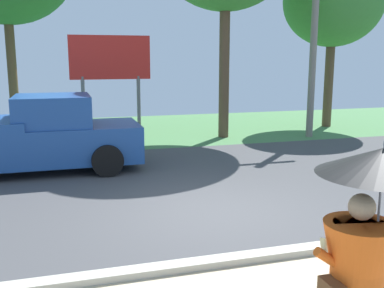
# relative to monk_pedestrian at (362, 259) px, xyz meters

# --- Properties ---
(ground_plane) EXTENTS (40.00, 22.00, 0.20)m
(ground_plane) POSITION_rel_monk_pedestrian_xyz_m (0.24, 7.35, -1.18)
(ground_plane) COLOR #424244
(monk_pedestrian) EXTENTS (1.11, 1.07, 2.13)m
(monk_pedestrian) POSITION_rel_monk_pedestrian_xyz_m (0.00, 0.00, 0.00)
(monk_pedestrian) COLOR #E55B19
(monk_pedestrian) RESTS_ON ground_plane
(pickup_truck) EXTENTS (5.20, 2.28, 1.88)m
(pickup_truck) POSITION_rel_monk_pedestrian_xyz_m (-3.05, 8.57, -0.26)
(pickup_truck) COLOR #1E478C
(pickup_truck) RESTS_ON ground_plane
(utility_pole) EXTENTS (1.80, 0.24, 6.84)m
(utility_pole) POSITION_rel_monk_pedestrian_xyz_m (6.15, 11.07, 2.46)
(utility_pole) COLOR gray
(utility_pole) RESTS_ON ground_plane
(roadside_billboard) EXTENTS (2.60, 0.12, 3.50)m
(roadside_billboard) POSITION_rel_monk_pedestrian_xyz_m (-0.77, 11.86, 1.42)
(roadside_billboard) COLOR slate
(roadside_billboard) RESTS_ON ground_plane
(tree_center_back) EXTENTS (3.92, 3.92, 6.78)m
(tree_center_back) POSITION_rel_monk_pedestrian_xyz_m (8.14, 13.05, 3.84)
(tree_center_back) COLOR brown
(tree_center_back) RESTS_ON ground_plane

